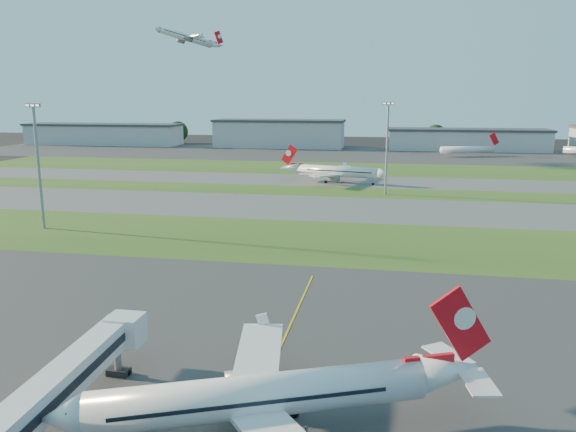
% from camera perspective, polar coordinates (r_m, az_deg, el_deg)
% --- Properties ---
extents(ground, '(700.00, 700.00, 0.00)m').
position_cam_1_polar(ground, '(60.41, -6.46, -14.58)').
color(ground, black).
rests_on(ground, ground).
extents(apron_near, '(300.00, 70.00, 0.01)m').
position_cam_1_polar(apron_near, '(60.41, -6.46, -14.57)').
color(apron_near, '#333335').
rests_on(apron_near, ground).
extents(grass_strip_a, '(300.00, 34.00, 0.01)m').
position_cam_1_polar(grass_strip_a, '(108.27, 1.48, -2.46)').
color(grass_strip_a, '#30541C').
rests_on(grass_strip_a, ground).
extents(taxiway_a, '(300.00, 32.00, 0.01)m').
position_cam_1_polar(taxiway_a, '(140.19, 3.58, 0.84)').
color(taxiway_a, '#515154').
rests_on(taxiway_a, ground).
extents(grass_strip_b, '(300.00, 18.00, 0.01)m').
position_cam_1_polar(grass_strip_b, '(164.65, 4.63, 2.48)').
color(grass_strip_b, '#30541C').
rests_on(grass_strip_b, ground).
extents(taxiway_b, '(300.00, 26.00, 0.01)m').
position_cam_1_polar(taxiway_b, '(186.29, 5.32, 3.57)').
color(taxiway_b, '#515154').
rests_on(taxiway_b, ground).
extents(grass_strip_c, '(300.00, 40.00, 0.01)m').
position_cam_1_polar(grass_strip_c, '(218.89, 6.10, 4.79)').
color(grass_strip_c, '#30541C').
rests_on(grass_strip_c, ground).
extents(apron_far, '(400.00, 80.00, 0.01)m').
position_cam_1_polar(apron_far, '(278.41, 7.06, 6.28)').
color(apron_far, '#333335').
rests_on(apron_far, ground).
extents(yellow_line, '(0.25, 60.00, 0.02)m').
position_cam_1_polar(yellow_line, '(59.27, -1.66, -15.05)').
color(yellow_line, gold).
rests_on(yellow_line, ground).
extents(jet_bridge, '(4.20, 26.90, 6.20)m').
position_cam_1_polar(jet_bridge, '(50.22, -23.17, -16.20)').
color(jet_bridge, silver).
rests_on(jet_bridge, ground).
extents(airliner_parked, '(31.47, 26.73, 10.40)m').
position_cam_1_polar(airliner_parked, '(46.82, -2.35, -17.82)').
color(airliner_parked, silver).
rests_on(airliner_parked, ground).
extents(airliner_taxiing, '(33.00, 27.68, 10.50)m').
position_cam_1_polar(airliner_taxiing, '(181.20, 4.99, 4.51)').
color(airliner_taxiing, silver).
rests_on(airliner_taxiing, ground).
extents(airliner_departing, '(24.83, 22.50, 9.92)m').
position_cam_1_polar(airliner_departing, '(278.58, -10.28, 17.41)').
color(airliner_departing, silver).
extents(mini_jet_near, '(27.66, 11.32, 9.48)m').
position_cam_1_polar(mini_jet_near, '(276.83, 17.80, 6.46)').
color(mini_jet_near, silver).
rests_on(mini_jet_near, ground).
extents(light_mast_west, '(3.20, 0.70, 25.80)m').
position_cam_1_polar(light_mast_west, '(126.29, -24.08, 5.40)').
color(light_mast_west, gray).
rests_on(light_mast_west, ground).
extents(light_mast_centre, '(3.20, 0.70, 25.80)m').
position_cam_1_polar(light_mast_centre, '(160.10, 10.03, 7.41)').
color(light_mast_centre, gray).
rests_on(light_mast_centre, ground).
extents(hangar_far_west, '(91.80, 23.00, 12.20)m').
position_cam_1_polar(hangar_far_west, '(349.38, -18.20, 7.92)').
color(hangar_far_west, '#929599').
rests_on(hangar_far_west, ground).
extents(hangar_west, '(71.40, 23.00, 15.20)m').
position_cam_1_polar(hangar_west, '(313.27, -0.89, 8.39)').
color(hangar_west, '#929599').
rests_on(hangar_west, ground).
extents(hangar_east, '(81.60, 23.00, 11.20)m').
position_cam_1_polar(hangar_east, '(309.82, 17.72, 7.42)').
color(hangar_east, '#929599').
rests_on(hangar_east, ground).
extents(tree_far_west, '(11.00, 11.00, 12.00)m').
position_cam_1_polar(tree_far_west, '(380.90, -22.62, 7.94)').
color(tree_far_west, black).
rests_on(tree_far_west, ground).
extents(tree_west, '(12.10, 12.10, 13.20)m').
position_cam_1_polar(tree_west, '(346.06, -11.13, 8.42)').
color(tree_west, black).
rests_on(tree_west, ground).
extents(tree_mid_west, '(9.90, 9.90, 10.80)m').
position_cam_1_polar(tree_mid_west, '(320.38, 3.93, 8.12)').
color(tree_mid_west, black).
rests_on(tree_mid_west, ground).
extents(tree_mid_east, '(11.55, 11.55, 12.60)m').
position_cam_1_polar(tree_mid_east, '(322.15, 14.76, 7.95)').
color(tree_mid_east, black).
rests_on(tree_mid_east, ground).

